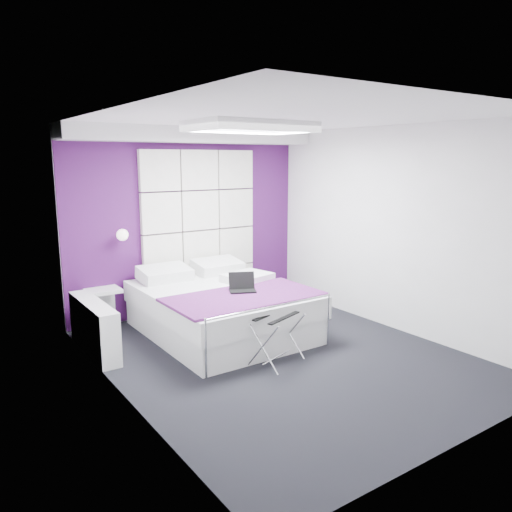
{
  "coord_description": "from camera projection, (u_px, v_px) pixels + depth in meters",
  "views": [
    {
      "loc": [
        -3.24,
        -4.21,
        2.18
      ],
      "look_at": [
        -0.1,
        0.35,
        1.1
      ],
      "focal_mm": 35.0,
      "sensor_mm": 36.0,
      "label": 1
    }
  ],
  "objects": [
    {
      "name": "radiator",
      "position": [
        94.0,
        327.0,
        5.68
      ],
      "size": [
        0.22,
        1.2,
        0.6
      ],
      "primitive_type": "cube",
      "color": "silver",
      "rests_on": "floor"
    },
    {
      "name": "luggage_rack",
      "position": [
        276.0,
        339.0,
        5.4
      ],
      "size": [
        0.54,
        0.4,
        0.53
      ],
      "rotation": [
        0.0,
        0.0,
        0.33
      ],
      "color": "silver",
      "rests_on": "floor"
    },
    {
      "name": "headboard",
      "position": [
        200.0,
        230.0,
        7.22
      ],
      "size": [
        1.8,
        0.08,
        2.3
      ],
      "primitive_type": null,
      "color": "silver",
      "rests_on": "wall_back"
    },
    {
      "name": "nightstand",
      "position": [
        103.0,
        291.0,
        6.41
      ],
      "size": [
        0.42,
        0.33,
        0.05
      ],
      "primitive_type": "cube",
      "color": "silver",
      "rests_on": "wall_back"
    },
    {
      "name": "accent_wall",
      "position": [
        189.0,
        222.0,
        7.15
      ],
      "size": [
        3.58,
        0.02,
        2.58
      ],
      "primitive_type": "cube",
      "color": "#42114B",
      "rests_on": "wall_back"
    },
    {
      "name": "soffit",
      "position": [
        195.0,
        135.0,
        6.72
      ],
      "size": [
        3.58,
        0.5,
        0.2
      ],
      "primitive_type": "cube",
      "color": "silver",
      "rests_on": "wall_back"
    },
    {
      "name": "wall_left",
      "position": [
        119.0,
        261.0,
        4.37
      ],
      "size": [
        0.0,
        4.4,
        4.4
      ],
      "primitive_type": "plane",
      "rotation": [
        1.57,
        0.0,
        1.57
      ],
      "color": "silver",
      "rests_on": "floor"
    },
    {
      "name": "laptop",
      "position": [
        241.0,
        286.0,
        6.02
      ],
      "size": [
        0.31,
        0.22,
        0.23
      ],
      "rotation": [
        0.0,
        0.0,
        -0.44
      ],
      "color": "black",
      "rests_on": "bed"
    },
    {
      "name": "bed",
      "position": [
        221.0,
        308.0,
        6.32
      ],
      "size": [
        1.8,
        2.18,
        0.76
      ],
      "color": "silver",
      "rests_on": "floor"
    },
    {
      "name": "floor",
      "position": [
        281.0,
        356.0,
        5.62
      ],
      "size": [
        4.4,
        4.4,
        0.0
      ],
      "primitive_type": "plane",
      "color": "black",
      "rests_on": "ground"
    },
    {
      "name": "wall_lamp",
      "position": [
        121.0,
        234.0,
        6.47
      ],
      "size": [
        0.15,
        0.15,
        0.15
      ],
      "primitive_type": "sphere",
      "color": "white",
      "rests_on": "wall_back"
    },
    {
      "name": "skylight",
      "position": [
        251.0,
        126.0,
        5.62
      ],
      "size": [
        1.36,
        0.86,
        0.12
      ],
      "primitive_type": null,
      "color": "white",
      "rests_on": "ceiling"
    },
    {
      "name": "wall_back",
      "position": [
        189.0,
        222.0,
        7.16
      ],
      "size": [
        3.6,
        0.0,
        3.6
      ],
      "primitive_type": "plane",
      "rotation": [
        1.57,
        0.0,
        0.0
      ],
      "color": "silver",
      "rests_on": "floor"
    },
    {
      "name": "ceiling",
      "position": [
        283.0,
        118.0,
        5.13
      ],
      "size": [
        4.4,
        4.4,
        0.0
      ],
      "primitive_type": "plane",
      "rotation": [
        3.14,
        0.0,
        0.0
      ],
      "color": "white",
      "rests_on": "wall_back"
    },
    {
      "name": "wall_right",
      "position": [
        394.0,
        229.0,
        6.38
      ],
      "size": [
        0.0,
        4.4,
        4.4
      ],
      "primitive_type": "plane",
      "rotation": [
        1.57,
        0.0,
        -1.57
      ],
      "color": "silver",
      "rests_on": "floor"
    }
  ]
}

